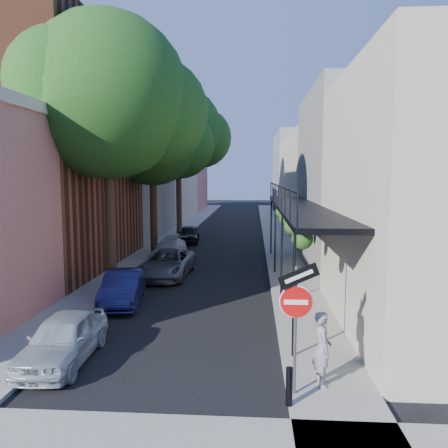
% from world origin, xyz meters
% --- Properties ---
extents(ground, '(160.00, 160.00, 0.00)m').
position_xyz_m(ground, '(0.00, 0.00, 0.00)').
color(ground, black).
rests_on(ground, ground).
extents(road_surface, '(6.00, 64.00, 0.01)m').
position_xyz_m(road_surface, '(0.00, 30.00, 0.01)').
color(road_surface, black).
rests_on(road_surface, ground).
extents(sidewalk_left, '(2.00, 64.00, 0.12)m').
position_xyz_m(sidewalk_left, '(-4.00, 30.00, 0.06)').
color(sidewalk_left, gray).
rests_on(sidewalk_left, ground).
extents(sidewalk_right, '(2.00, 64.00, 0.12)m').
position_xyz_m(sidewalk_right, '(4.00, 30.00, 0.06)').
color(sidewalk_right, gray).
rests_on(sidewalk_right, ground).
extents(sidewalk_cross, '(12.00, 2.00, 0.12)m').
position_xyz_m(sidewalk_cross, '(0.00, -1.00, 0.06)').
color(sidewalk_cross, gray).
rests_on(sidewalk_cross, ground).
extents(buildings_left, '(10.10, 59.10, 12.00)m').
position_xyz_m(buildings_left, '(-9.30, 28.76, 4.94)').
color(buildings_left, tan).
rests_on(buildings_left, ground).
extents(buildings_right, '(9.80, 55.00, 10.00)m').
position_xyz_m(buildings_right, '(8.99, 29.49, 4.42)').
color(buildings_right, '#B6AC96').
rests_on(buildings_right, ground).
extents(sign_post, '(0.89, 0.17, 2.99)m').
position_xyz_m(sign_post, '(3.16, 0.97, 2.04)').
color(sign_post, '#595B60').
rests_on(sign_post, ground).
extents(bollard, '(0.14, 0.14, 0.80)m').
position_xyz_m(bollard, '(3.00, 0.50, 0.52)').
color(bollard, black).
rests_on(bollard, sidewalk_right).
extents(oak_near, '(7.48, 6.80, 11.42)m').
position_xyz_m(oak_near, '(-3.37, 10.26, 7.88)').
color(oak_near, '#392616').
rests_on(oak_near, ground).
extents(oak_mid, '(6.60, 6.00, 10.20)m').
position_xyz_m(oak_mid, '(-3.42, 18.23, 7.06)').
color(oak_mid, '#392616').
rests_on(oak_mid, ground).
extents(oak_far, '(7.70, 7.00, 11.90)m').
position_xyz_m(oak_far, '(-3.35, 27.27, 8.26)').
color(oak_far, '#392616').
rests_on(oak_far, ground).
extents(parked_car_a, '(1.56, 3.66, 1.23)m').
position_xyz_m(parked_car_a, '(-2.60, 2.50, 0.62)').
color(parked_car_a, '#ABB5BD').
rests_on(parked_car_a, ground).
extents(parked_car_b, '(1.82, 3.92, 1.24)m').
position_xyz_m(parked_car_b, '(-2.60, 7.65, 0.62)').
color(parked_car_b, '#151744').
rests_on(parked_car_b, ground).
extents(parked_car_c, '(2.23, 4.61, 1.26)m').
position_xyz_m(parked_car_c, '(-1.81, 12.12, 0.63)').
color(parked_car_c, slate).
rests_on(parked_car_c, ground).
extents(parked_car_d, '(1.74, 3.96, 1.13)m').
position_xyz_m(parked_car_d, '(-2.60, 16.64, 0.57)').
color(parked_car_d, silver).
rests_on(parked_car_d, ground).
extents(parked_car_e, '(1.67, 3.66, 1.22)m').
position_xyz_m(parked_car_e, '(-2.39, 22.80, 0.61)').
color(parked_car_e, black).
rests_on(parked_car_e, ground).
extents(pedestrian, '(0.45, 0.64, 1.68)m').
position_xyz_m(pedestrian, '(3.80, 1.45, 0.96)').
color(pedestrian, gray).
rests_on(pedestrian, sidewalk_right).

